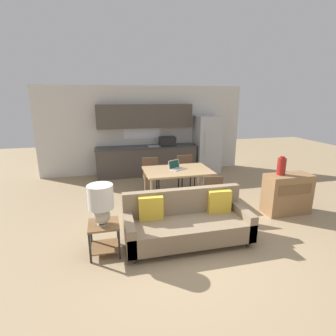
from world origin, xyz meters
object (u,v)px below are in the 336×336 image
(side_table, at_px, (104,233))
(laptop, at_px, (176,167))
(dining_table, at_px, (177,172))
(vase, at_px, (281,166))
(refrigerator, at_px, (207,144))
(dining_chair_near_right, at_px, (211,192))
(dining_chair_far_right, at_px, (186,170))
(couch, at_px, (187,223))
(table_lamp, at_px, (101,201))
(credenza, at_px, (287,194))
(dining_chair_far_left, at_px, (151,173))

(side_table, xyz_separation_m, laptop, (1.64, 1.82, 0.48))
(dining_table, relative_size, vase, 3.91)
(refrigerator, height_order, vase, refrigerator)
(dining_table, bearing_deg, dining_chair_near_right, -60.82)
(dining_chair_far_right, bearing_deg, couch, -106.69)
(couch, xyz_separation_m, side_table, (-1.35, -0.04, 0.01))
(vase, bearing_deg, side_table, -169.22)
(couch, distance_m, side_table, 1.35)
(couch, relative_size, laptop, 5.13)
(refrigerator, relative_size, table_lamp, 2.83)
(dining_chair_far_right, xyz_separation_m, laptop, (-0.50, -0.80, 0.33))
(side_table, bearing_deg, vase, 10.78)
(refrigerator, xyz_separation_m, vase, (0.26, -3.37, 0.12))
(vase, distance_m, dining_chair_far_right, 2.46)
(dining_chair_far_right, bearing_deg, refrigerator, 51.43)
(credenza, xyz_separation_m, vase, (-0.18, 0.04, 0.60))
(dining_table, xyz_separation_m, dining_chair_far_right, (0.48, 0.88, -0.22))
(vase, relative_size, dining_chair_far_left, 0.44)
(credenza, xyz_separation_m, dining_chair_near_right, (-1.60, 0.26, 0.08))
(dining_chair_near_right, relative_size, dining_chair_far_left, 1.00)
(refrigerator, height_order, side_table, refrigerator)
(credenza, distance_m, dining_chair_far_left, 3.20)
(dining_chair_far_left, bearing_deg, couch, -83.63)
(dining_chair_far_left, bearing_deg, table_lamp, -112.09)
(dining_table, bearing_deg, dining_chair_far_left, 119.81)
(side_table, bearing_deg, dining_chair_far_right, 50.74)
(side_table, height_order, vase, vase)
(dining_table, relative_size, table_lamp, 2.36)
(table_lamp, distance_m, dining_chair_near_right, 2.37)
(couch, distance_m, dining_chair_far_right, 2.70)
(vase, bearing_deg, dining_chair_far_right, 126.00)
(refrigerator, relative_size, credenza, 1.89)
(couch, height_order, table_lamp, table_lamp)
(couch, bearing_deg, refrigerator, 64.03)
(dining_table, relative_size, dining_chair_far_left, 1.71)
(side_table, bearing_deg, table_lamp, -120.42)
(laptop, bearing_deg, dining_chair_far_right, 29.54)
(table_lamp, bearing_deg, dining_chair_far_left, 65.16)
(couch, xyz_separation_m, dining_chair_far_left, (-0.16, 2.52, 0.16))
(vase, xyz_separation_m, dining_chair_far_right, (-1.41, 1.94, -0.52))
(laptop, bearing_deg, refrigerator, 24.75)
(side_table, relative_size, dining_chair_near_right, 0.58)
(side_table, height_order, dining_chair_near_right, dining_chair_near_right)
(refrigerator, distance_m, dining_chair_far_right, 1.88)
(couch, distance_m, dining_chair_near_right, 1.17)
(dining_chair_far_left, height_order, laptop, laptop)
(dining_chair_far_right, bearing_deg, credenza, -50.89)
(vase, bearing_deg, dining_chair_far_left, 141.32)
(couch, xyz_separation_m, laptop, (0.30, 1.77, 0.49))
(dining_chair_far_left, distance_m, laptop, 0.94)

